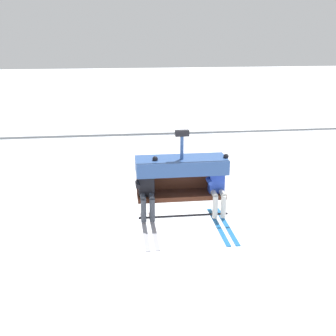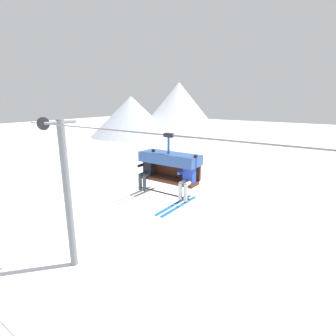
{
  "view_description": "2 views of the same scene",
  "coord_description": "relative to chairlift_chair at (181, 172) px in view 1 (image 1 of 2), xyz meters",
  "views": [
    {
      "loc": [
        -1.64,
        -8.97,
        9.36
      ],
      "look_at": [
        -0.62,
        -0.76,
        6.63
      ],
      "focal_mm": 45.0,
      "sensor_mm": 36.0,
      "label": 1
    },
    {
      "loc": [
        4.01,
        -7.03,
        8.37
      ],
      "look_at": [
        -0.47,
        -0.64,
        6.33
      ],
      "focal_mm": 28.0,
      "sensor_mm": 36.0,
      "label": 2
    }
  ],
  "objects": [
    {
      "name": "lift_cable",
      "position": [
        1.48,
        -0.07,
        0.85
      ],
      "size": [
        18.12,
        0.05,
        0.05
      ],
      "color": "slate"
    },
    {
      "name": "skier_black",
      "position": [
        -0.74,
        -0.21,
        -0.27
      ],
      "size": [
        0.48,
        1.7,
        1.34
      ],
      "color": "black"
    },
    {
      "name": "skier_blue",
      "position": [
        0.74,
        -0.21,
        -0.27
      ],
      "size": [
        0.48,
        1.7,
        1.34
      ],
      "color": "#2847B7"
    },
    {
      "name": "chairlift_chair",
      "position": [
        0.0,
        0.0,
        0.0
      ],
      "size": [
        1.9,
        0.74,
        1.76
      ],
      "color": "#512819"
    }
  ]
}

